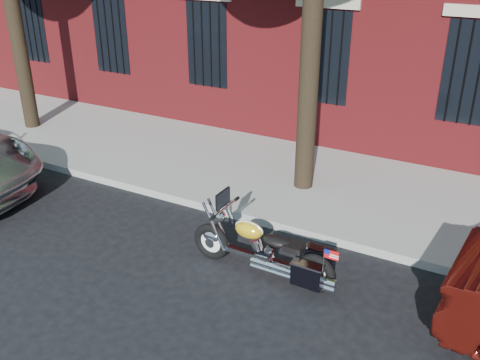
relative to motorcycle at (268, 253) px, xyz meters
The scene contains 4 objects.
ground 1.21m from the motorcycle, behind, with size 120.00×120.00×0.00m, color black.
curb 1.82m from the motorcycle, 129.57° to the left, with size 40.00×0.16×0.15m, color gray.
sidewalk 3.47m from the motorcycle, 109.27° to the left, with size 40.00×3.60×0.15m, color gray.
motorcycle is the anchor object (origin of this frame).
Camera 1 is at (3.96, -6.01, 4.65)m, focal length 40.00 mm.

